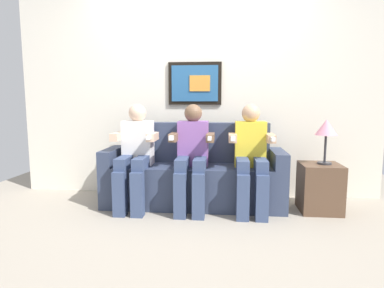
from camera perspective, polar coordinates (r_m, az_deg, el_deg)
name	(u,v)px	position (r m, az deg, el deg)	size (l,w,h in m)	color
ground_plane	(191,214)	(3.39, -0.25, -12.16)	(5.66, 5.66, 0.00)	#9E9384
back_wall_assembly	(197,88)	(3.95, 0.87, 9.84)	(4.35, 0.10, 2.60)	silver
couch	(194,177)	(3.61, 0.27, -5.75)	(1.95, 0.58, 0.90)	#333D56
person_on_left	(135,152)	(3.50, -9.92, -1.39)	(0.46, 0.56, 1.11)	white
person_in_middle	(192,153)	(3.39, 0.01, -1.56)	(0.46, 0.56, 1.11)	#8C59A5
person_on_right	(251,154)	(3.39, 10.30, -1.69)	(0.46, 0.56, 1.11)	yellow
side_table_right	(320,188)	(3.65, 21.50, -7.15)	(0.40, 0.40, 0.50)	brown
table_lamp	(326,129)	(3.56, 22.50, 2.39)	(0.22, 0.22, 0.46)	#333338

